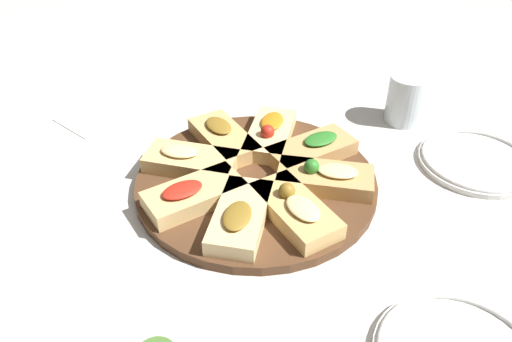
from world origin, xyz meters
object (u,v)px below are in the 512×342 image
Objects in this scene: plate_left at (476,161)px; napkin_stack at (97,115)px; water_glass at (406,99)px; serving_board at (256,181)px.

napkin_stack is (0.37, -0.66, -0.01)m from plate_left.
plate_left is 2.05× the size of water_glass.
serving_board is 0.38m from water_glass.
water_glass is (-0.37, 0.08, 0.04)m from serving_board.
water_glass is at bearing 168.39° from serving_board.
napkin_stack is at bearing -48.64° from water_glass.
plate_left is at bearing 141.61° from serving_board.
napkin_stack is (0.06, -0.40, -0.01)m from serving_board.
napkin_stack is (0.42, -0.48, -0.05)m from water_glass.
serving_board is 4.12× the size of water_glass.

